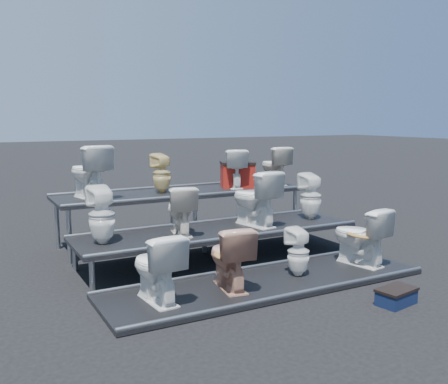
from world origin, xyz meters
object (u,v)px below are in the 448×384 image
toilet_8 (89,172)px  toilet_2 (298,252)px  toilet_10 (234,168)px  red_crate (237,176)px  toilet_9 (162,173)px  toilet_11 (274,165)px  toilet_1 (229,257)px  toilet_6 (255,198)px  toilet_5 (180,210)px  toilet_7 (311,196)px  toilet_3 (360,236)px  toilet_4 (102,215)px  step_stool (396,298)px  toilet_0 (156,267)px

toilet_8 → toilet_2: bearing=114.9°
toilet_10 → red_crate: toilet_10 is taller
toilet_9 → toilet_11: size_ratio=0.92×
toilet_8 → toilet_9: 1.19m
toilet_1 → toilet_6: toilet_6 is taller
toilet_10 → toilet_9: bearing=16.4°
red_crate → toilet_5: bearing=-120.7°
toilet_2 → toilet_7: bearing=-136.0°
toilet_11 → toilet_9: bearing=3.5°
toilet_10 → toilet_11: (0.87, 0.00, 0.01)m
toilet_1 → toilet_9: (0.16, 2.60, 0.74)m
toilet_3 → toilet_6: toilet_6 is taller
toilet_6 → toilet_11: bearing=-142.8°
toilet_6 → red_crate: size_ratio=1.50×
toilet_7 → toilet_1: bearing=31.3°
toilet_3 → toilet_9: toilet_9 is taller
toilet_1 → toilet_7: size_ratio=1.04×
toilet_2 → toilet_4: 2.59m
toilet_9 → step_stool: toilet_9 is taller
toilet_3 → toilet_5: toilet_5 is taller
toilet_1 → toilet_3: bearing=-171.3°
toilet_5 → toilet_9: 1.37m
toilet_9 → red_crate: (1.44, 0.01, -0.12)m
toilet_1 → toilet_4: bearing=-39.1°
toilet_11 → red_crate: (-0.78, 0.01, -0.15)m
red_crate → toilet_10: bearing=-152.1°
toilet_2 → step_stool: (0.46, -1.23, -0.29)m
toilet_0 → toilet_7: (3.15, 1.30, 0.38)m
toilet_5 → toilet_8: 1.68m
toilet_2 → toilet_6: (0.13, 1.30, 0.51)m
toilet_0 → toilet_4: toilet_4 is taller
toilet_6 → toilet_10: size_ratio=1.24×
toilet_4 → toilet_8: (0.15, 1.30, 0.43)m
step_stool → toilet_10: bearing=79.6°
toilet_11 → red_crate: bearing=2.7°
step_stool → toilet_8: bearing=113.4°
toilet_6 → toilet_10: bearing=-115.0°
toilet_9 → toilet_3: bearing=110.6°
toilet_3 → toilet_8: 4.12m
toilet_11 → toilet_7: bearing=86.3°
red_crate → toilet_9: bearing=-158.4°
toilet_0 → toilet_7: toilet_7 is taller
toilet_1 → toilet_7: 2.60m
toilet_5 → toilet_6: 1.22m
toilet_2 → toilet_10: size_ratio=0.92×
toilet_2 → toilet_5: toilet_5 is taller
toilet_1 → toilet_3: (2.07, 0.00, 0.02)m
toilet_4 → toilet_7: size_ratio=1.02×
toilet_0 → toilet_3: bearing=175.4°
step_stool → toilet_2: bearing=100.6°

